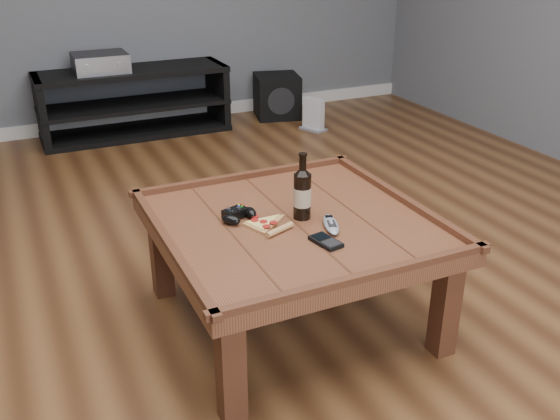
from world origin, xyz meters
name	(u,v)px	position (x,y,z in m)	size (l,w,h in m)	color
ground	(292,320)	(0.00, 0.00, 0.00)	(6.00, 6.00, 0.00)	#422512
baseboard	(130,120)	(0.00, 2.99, 0.05)	(5.00, 0.02, 0.10)	silver
coffee_table	(293,235)	(0.00, 0.00, 0.39)	(1.03, 1.03, 0.48)	#502717
media_console	(134,103)	(0.00, 2.75, 0.25)	(1.40, 0.45, 0.50)	black
beer_bottle	(302,192)	(0.04, 0.01, 0.56)	(0.07, 0.07, 0.26)	black
game_controller	(238,215)	(-0.18, 0.10, 0.47)	(0.16, 0.13, 0.04)	black
pizza_slice	(266,225)	(-0.11, 0.00, 0.46)	(0.21, 0.26, 0.02)	tan
smartphone	(326,241)	(0.02, -0.22, 0.46)	(0.09, 0.13, 0.02)	black
remote_control	(331,224)	(0.10, -0.11, 0.46)	(0.11, 0.18, 0.02)	gray
av_receiver	(100,63)	(-0.22, 2.75, 0.57)	(0.38, 0.33, 0.13)	black
subwoofer	(277,96)	(1.18, 2.74, 0.17)	(0.42, 0.42, 0.35)	black
game_console	(313,116)	(1.28, 2.27, 0.12)	(0.18, 0.23, 0.25)	gray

